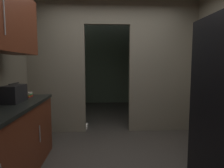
# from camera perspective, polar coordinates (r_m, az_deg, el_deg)

# --- Properties ---
(kitchen_partition) EXTENTS (3.36, 0.12, 2.78)m
(kitchen_partition) POSITION_cam_1_polar(r_m,az_deg,el_deg) (3.88, 0.88, 7.41)
(kitchen_partition) COLOR gray
(kitchen_partition) RESTS_ON ground
(adjoining_room_shell) EXTENTS (3.36, 3.05, 2.78)m
(adjoining_room_shell) POSITION_cam_1_polar(r_m,az_deg,el_deg) (5.91, -0.75, 6.05)
(adjoining_room_shell) COLOR slate
(adjoining_room_shell) RESTS_ON ground
(boombox) EXTENTS (0.19, 0.37, 0.24)m
(boombox) POSITION_cam_1_polar(r_m,az_deg,el_deg) (2.70, -26.96, -2.55)
(boombox) COLOR black
(boombox) RESTS_ON lower_cabinet_run
(book_stack) EXTENTS (0.14, 0.17, 0.06)m
(book_stack) POSITION_cam_1_polar(r_m,az_deg,el_deg) (3.07, -23.79, -2.95)
(book_stack) COLOR red
(book_stack) RESTS_ON lower_cabinet_run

